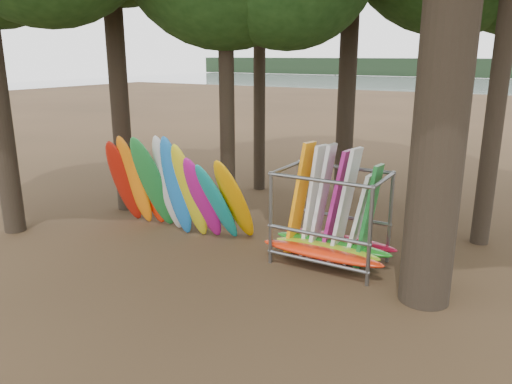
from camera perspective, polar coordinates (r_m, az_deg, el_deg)
The scene contains 4 objects.
ground at distance 12.16m, azimuth -2.63°, elevation -8.17°, with size 120.00×120.00×0.00m, color #47331E.
lake at distance 69.73m, azimuth 25.99°, elevation 9.93°, with size 160.00×160.00×0.00m, color gray.
kayak_row at distance 13.82m, azimuth -9.65°, elevation 0.38°, with size 4.54×2.14×2.99m.
storage_rack at distance 11.99m, azimuth 8.52°, elevation -3.29°, with size 3.02×1.58×2.89m.
Camera 1 is at (6.16, -9.28, 4.87)m, focal length 35.00 mm.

